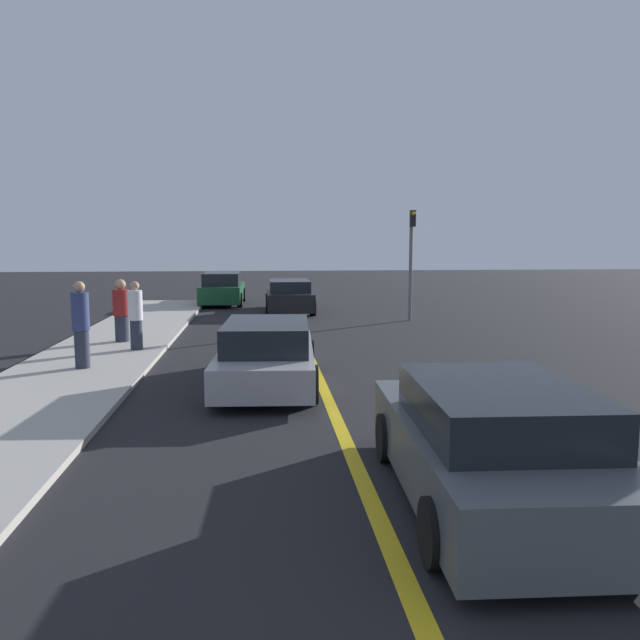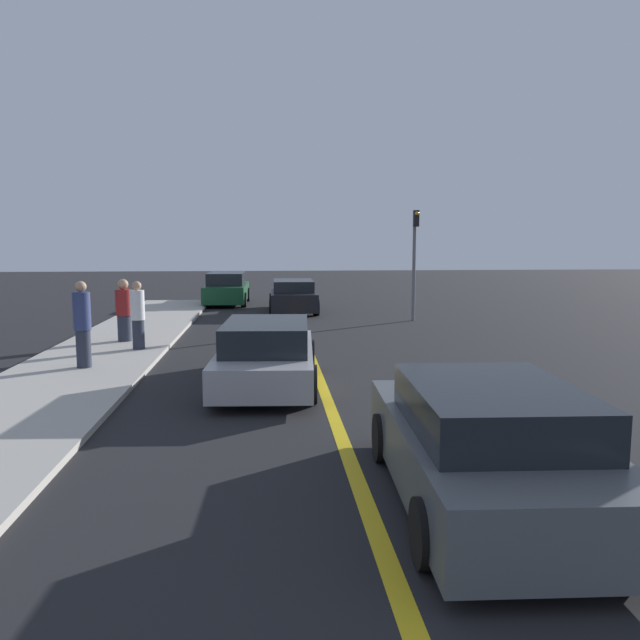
# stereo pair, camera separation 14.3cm
# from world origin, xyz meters

# --- Properties ---
(road_center_line) EXTENTS (0.20, 60.00, 0.01)m
(road_center_line) POSITION_xyz_m (0.00, 18.00, 0.00)
(road_center_line) COLOR gold
(road_center_line) RESTS_ON ground_plane
(sidewalk_left) EXTENTS (2.89, 31.54, 0.11)m
(sidewalk_left) POSITION_xyz_m (-5.02, 15.77, 0.05)
(sidewalk_left) COLOR #ADA89E
(sidewalk_left) RESTS_ON ground_plane
(car_near_right_lane) EXTENTS (2.10, 4.24, 1.33)m
(car_near_right_lane) POSITION_xyz_m (1.25, 9.40, 0.64)
(car_near_right_lane) COLOR #4C5156
(car_near_right_lane) RESTS_ON ground_plane
(car_ahead_center) EXTENTS (2.07, 4.47, 1.27)m
(car_ahead_center) POSITION_xyz_m (-1.06, 14.99, 0.62)
(car_ahead_center) COLOR #9E9EA3
(car_ahead_center) RESTS_ON ground_plane
(car_far_distant) EXTENTS (1.87, 4.24, 1.25)m
(car_far_distant) POSITION_xyz_m (-0.06, 27.38, 0.61)
(car_far_distant) COLOR black
(car_far_distant) RESTS_ON ground_plane
(car_parked_left_lot) EXTENTS (1.92, 4.13, 1.39)m
(car_parked_left_lot) POSITION_xyz_m (-2.82, 30.49, 0.67)
(car_parked_left_lot) COLOR #144728
(car_parked_left_lot) RESTS_ON ground_plane
(pedestrian_mid_group) EXTENTS (0.36, 0.36, 1.83)m
(pedestrian_mid_group) POSITION_xyz_m (-4.93, 16.60, 1.03)
(pedestrian_mid_group) COLOR #282D3D
(pedestrian_mid_group) RESTS_ON sidewalk_left
(pedestrian_far_standing) EXTENTS (0.34, 0.34, 1.68)m
(pedestrian_far_standing) POSITION_xyz_m (-4.23, 18.77, 0.95)
(pedestrian_far_standing) COLOR #282D3D
(pedestrian_far_standing) RESTS_ON sidewalk_left
(pedestrian_by_sign) EXTENTS (0.43, 0.43, 1.66)m
(pedestrian_by_sign) POSITION_xyz_m (-4.85, 20.08, 0.92)
(pedestrian_by_sign) COLOR #282D3D
(pedestrian_by_sign) RESTS_ON sidewalk_left
(traffic_light) EXTENTS (0.18, 0.40, 3.79)m
(traffic_light) POSITION_xyz_m (4.00, 24.35, 2.34)
(traffic_light) COLOR slate
(traffic_light) RESTS_ON ground_plane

